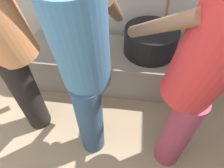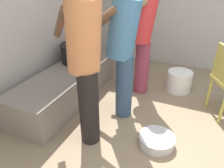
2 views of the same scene
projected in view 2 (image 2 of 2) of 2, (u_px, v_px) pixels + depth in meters
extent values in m
plane|color=#847056|center=(199.00, 166.00, 1.95)|extent=(10.03, 10.03, 0.00)
cube|color=slate|center=(68.00, 85.00, 2.90)|extent=(1.82, 0.60, 0.42)
cylinder|color=black|center=(79.00, 53.00, 3.09)|extent=(0.53, 0.53, 0.26)
cylinder|color=#937047|center=(81.00, 29.00, 3.01)|extent=(0.09, 0.25, 0.51)
cylinder|color=navy|center=(124.00, 87.00, 2.50)|extent=(0.20, 0.20, 0.77)
cylinder|color=teal|center=(123.00, 29.00, 2.18)|extent=(0.31, 0.39, 0.66)
cylinder|color=brown|center=(109.00, 18.00, 2.35)|extent=(0.09, 0.47, 0.36)
cylinder|color=brown|center=(97.00, 22.00, 2.13)|extent=(0.09, 0.47, 0.36)
cylinder|color=#8C3347|center=(142.00, 67.00, 3.01)|extent=(0.20, 0.20, 0.77)
cylinder|color=red|center=(143.00, 18.00, 2.67)|extent=(0.47, 0.49, 0.66)
cylinder|color=brown|center=(123.00, 11.00, 2.72)|extent=(0.33, 0.42, 0.36)
cylinder|color=brown|center=(129.00, 15.00, 2.48)|extent=(0.33, 0.42, 0.36)
cylinder|color=black|center=(89.00, 108.00, 2.09)|extent=(0.20, 0.20, 0.80)
cylinder|color=#D17F4C|center=(83.00, 36.00, 1.77)|extent=(0.48, 0.49, 0.68)
cylinder|color=brown|center=(89.00, 21.00, 1.98)|extent=(0.37, 0.41, 0.37)
cylinder|color=brown|center=(60.00, 23.00, 1.88)|extent=(0.37, 0.41, 0.37)
cylinder|color=#B2A847|center=(223.00, 108.00, 2.41)|extent=(0.04, 0.04, 0.44)
cylinder|color=#B2A847|center=(209.00, 93.00, 2.71)|extent=(0.04, 0.04, 0.44)
cube|color=#B2A847|center=(224.00, 65.00, 2.34)|extent=(0.35, 0.20, 0.40)
cylinder|color=silver|center=(179.00, 81.00, 3.14)|extent=(0.36, 0.36, 0.31)
cylinder|color=#B7B7BC|center=(157.00, 140.00, 2.18)|extent=(0.37, 0.37, 0.10)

